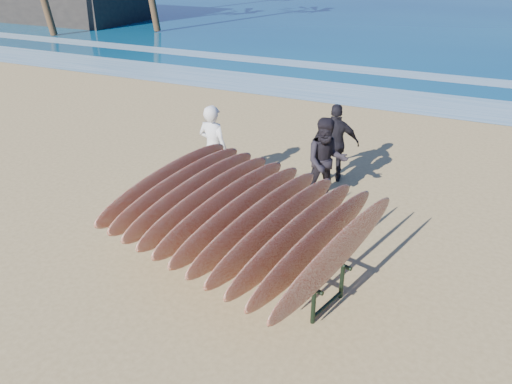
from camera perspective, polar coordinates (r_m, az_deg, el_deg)
ground at (r=7.13m, az=-2.78°, el=-9.46°), size 120.00×120.00×0.00m
foam_near at (r=15.89m, az=14.53°, el=10.34°), size 160.00×160.00×0.00m
foam_far at (r=19.24m, az=16.76°, el=12.78°), size 160.00×160.00×0.00m
surfboard_rack at (r=6.85m, az=-1.87°, el=-2.56°), size 3.77×3.45×1.35m
person_white at (r=9.28m, az=-4.92°, el=5.04°), size 0.63×0.45×1.63m
person_dark_a at (r=8.80m, az=7.99°, el=3.46°), size 0.95×0.87×1.57m
person_dark_b at (r=9.71m, az=9.05°, el=5.51°), size 0.97×0.61×1.54m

